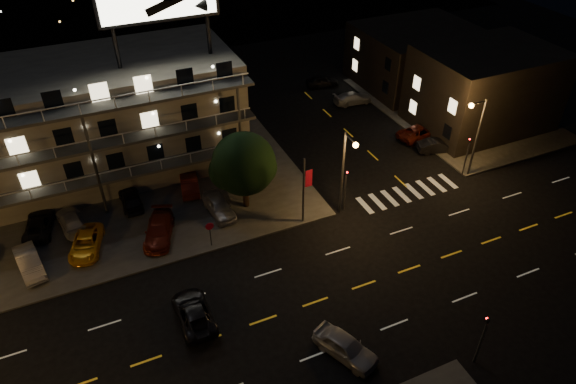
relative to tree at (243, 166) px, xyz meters
name	(u,v)px	position (x,y,z in m)	size (l,w,h in m)	color
ground	(290,311)	(-1.30, -12.35, -4.36)	(140.00, 140.00, 0.00)	black
curb_nw	(56,201)	(-15.30, 7.65, -4.28)	(44.00, 24.00, 0.15)	#343331
curb_ne	(452,108)	(28.70, 7.65, -4.28)	(16.00, 24.00, 0.15)	#343331
motel	(84,121)	(-11.24, 11.54, 0.99)	(28.00, 13.80, 18.10)	gray
side_bldg_front	(484,89)	(28.69, 3.65, -0.11)	(14.06, 10.00, 8.50)	black
side_bldg_back	(416,56)	(28.69, 15.65, -0.86)	(14.06, 12.00, 7.00)	black
streetlight_nc	(345,167)	(7.20, -4.41, 0.60)	(0.44, 1.92, 8.00)	#2D2D30
streetlight_ne	(476,130)	(20.84, -4.05, 0.60)	(1.92, 0.44, 8.00)	#2D2D30
signal_nw	(345,186)	(7.70, -3.85, -1.79)	(0.20, 0.27, 4.60)	#2D2D30
signal_sw	(483,336)	(7.70, -20.84, -1.79)	(0.20, 0.27, 4.60)	#2D2D30
signal_ne	(468,152)	(20.70, -3.85, -1.79)	(0.27, 0.20, 4.60)	#2D2D30
banner_north	(304,189)	(3.79, -3.95, -0.93)	(0.83, 0.16, 6.40)	#2D2D30
stop_sign	(210,230)	(-4.30, -3.78, -2.65)	(0.91, 0.11, 2.61)	#2D2D30
tree	(243,166)	(0.00, 0.00, 0.00)	(5.62, 5.42, 7.08)	black
lot_car_1	(29,263)	(-17.56, -0.81, -3.49)	(1.52, 4.37, 1.44)	#9B9BA1
lot_car_2	(86,243)	(-13.41, -0.21, -3.57)	(2.12, 4.60, 1.28)	orange
lot_car_3	(159,230)	(-7.83, -1.06, -3.48)	(2.03, 4.99, 1.45)	#5D180D
lot_car_4	(219,206)	(-2.43, -0.08, -3.45)	(1.78, 4.43, 1.51)	#9B9BA1
lot_car_6	(39,225)	(-16.69, 3.75, -3.59)	(2.06, 4.47, 1.24)	black
lot_car_7	(71,221)	(-14.23, 3.17, -3.56)	(1.81, 4.46, 1.30)	#9B9BA1
lot_car_8	(130,198)	(-9.17, 4.18, -3.49)	(1.70, 4.22, 1.44)	black
lot_car_9	(189,183)	(-3.84, 4.37, -3.48)	(1.55, 4.44, 1.46)	#5D180D
side_car_0	(437,146)	(21.08, 0.64, -3.68)	(1.43, 4.09, 1.35)	black
side_car_1	(420,132)	(21.04, 3.66, -3.65)	(2.34, 5.08, 1.41)	#5D180D
side_car_2	(353,98)	(18.63, 13.63, -3.68)	(1.89, 4.66, 1.35)	#9B9BA1
side_car_3	(322,81)	(17.45, 19.33, -3.66)	(1.64, 4.08, 1.39)	black
road_car_east	(345,347)	(0.48, -17.02, -3.60)	(1.78, 4.44, 1.51)	#9B9BA1
road_car_west	(194,313)	(-7.56, -10.38, -3.68)	(2.26, 4.90, 1.36)	black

